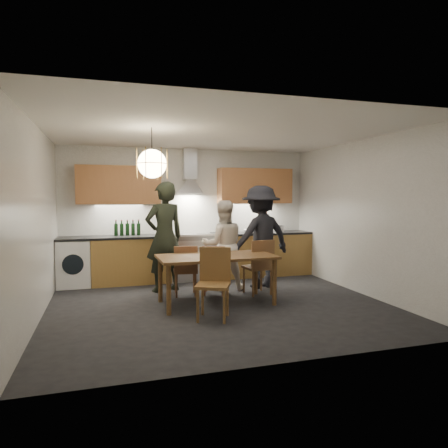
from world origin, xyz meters
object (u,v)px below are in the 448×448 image
object	(u,v)px
person_right	(261,237)
stock_pot	(280,229)
chair_front	(214,278)
wine_bottles	(127,228)
dining_table	(216,261)
person_left	(164,237)
mixing_bowl	(250,231)
chair_back_left	(186,267)
person_mid	(223,245)

from	to	relation	value
person_right	stock_pot	xyz separation A→B (m)	(0.85, 1.04, 0.04)
chair_front	wine_bottles	bearing A→B (deg)	134.84
dining_table	stock_pot	world-z (taller)	stock_pot
person_left	mixing_bowl	distance (m)	2.03
person_right	mixing_bowl	size ratio (longest dim) A/B	6.62
chair_back_left	stock_pot	bearing A→B (deg)	-142.10
chair_front	chair_back_left	bearing A→B (deg)	120.97
person_left	wine_bottles	world-z (taller)	person_left
dining_table	wine_bottles	world-z (taller)	wine_bottles
chair_back_left	chair_front	xyz separation A→B (m)	(0.15, -1.23, 0.06)
stock_pot	wine_bottles	size ratio (longest dim) A/B	0.37
person_left	mixing_bowl	size ratio (longest dim) A/B	6.84
mixing_bowl	stock_pot	world-z (taller)	stock_pot
chair_front	wine_bottles	world-z (taller)	wine_bottles
person_left	wine_bottles	bearing A→B (deg)	-73.52
person_left	mixing_bowl	world-z (taller)	person_left
stock_pot	dining_table	bearing A→B (deg)	-135.33
dining_table	stock_pot	xyz separation A→B (m)	(1.92, 1.90, 0.30)
chair_front	person_mid	bearing A→B (deg)	93.40
person_left	person_right	xyz separation A→B (m)	(1.71, -0.20, -0.03)
person_mid	stock_pot	world-z (taller)	person_mid
person_left	wine_bottles	distance (m)	1.08
person_left	person_mid	bearing A→B (deg)	154.42
person_mid	mixing_bowl	distance (m)	1.30
mixing_bowl	stock_pot	distance (m)	0.69
dining_table	person_right	bearing A→B (deg)	37.06
stock_pot	chair_back_left	bearing A→B (deg)	-149.81
wine_bottles	stock_pot	bearing A→B (deg)	-1.21
chair_front	mixing_bowl	size ratio (longest dim) A/B	3.43
dining_table	chair_front	size ratio (longest dim) A/B	1.88
chair_back_left	person_mid	xyz separation A→B (m)	(0.73, 0.31, 0.30)
chair_front	person_left	distance (m)	1.81
dining_table	mixing_bowl	world-z (taller)	mixing_bowl
chair_back_left	person_mid	world-z (taller)	person_mid
wine_bottles	chair_front	bearing A→B (deg)	-69.32
chair_back_left	person_right	distance (m)	1.53
chair_front	stock_pot	size ratio (longest dim) A/B	5.24
person_left	stock_pot	world-z (taller)	person_left
person_mid	person_right	world-z (taller)	person_right
person_right	wine_bottles	bearing A→B (deg)	-39.30
dining_table	chair_front	distance (m)	0.71
chair_back_left	person_left	size ratio (longest dim) A/B	0.45
chair_back_left	person_mid	size ratio (longest dim) A/B	0.54
person_right	dining_table	bearing A→B (deg)	25.28
chair_front	stock_pot	distance (m)	3.37
chair_back_left	wine_bottles	size ratio (longest dim) A/B	1.72
chair_back_left	person_right	world-z (taller)	person_right
wine_bottles	person_mid	bearing A→B (deg)	-34.64
mixing_bowl	chair_back_left	bearing A→B (deg)	-141.79
mixing_bowl	wine_bottles	bearing A→B (deg)	176.86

